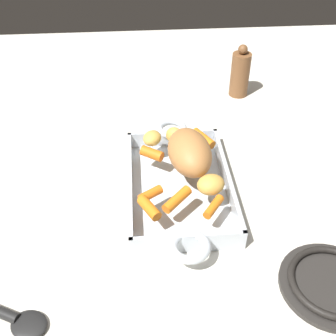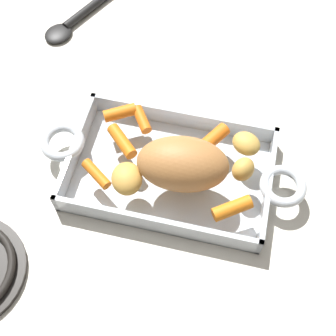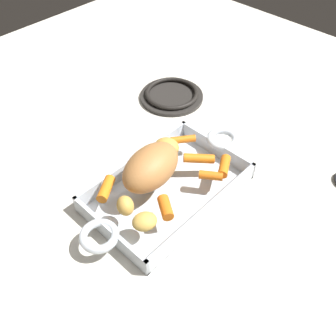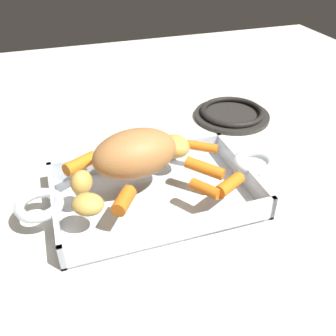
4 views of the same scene
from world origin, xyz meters
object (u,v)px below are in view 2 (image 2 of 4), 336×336
(baby_carrot_short, at_px, (232,208))
(potato_near_roast, at_px, (127,179))
(pork_roast, at_px, (183,164))
(baby_carrot_northwest, at_px, (120,113))
(serving_spoon, at_px, (80,16))
(potato_whole, at_px, (246,144))
(baby_carrot_southeast, at_px, (122,141))
(baby_carrot_long, at_px, (96,174))
(baby_carrot_center_right, at_px, (142,119))
(baby_carrot_southwest, at_px, (215,137))
(roasting_dish, at_px, (170,170))
(potato_golden_small, at_px, (243,171))

(baby_carrot_short, distance_m, potato_near_roast, 0.17)
(pork_roast, relative_size, baby_carrot_northwest, 2.56)
(serving_spoon, bearing_deg, potato_near_roast, 55.70)
(potato_whole, height_order, potato_near_roast, potato_near_roast)
(baby_carrot_southeast, bearing_deg, baby_carrot_long, -109.07)
(potato_near_roast, bearing_deg, baby_carrot_short, -3.23)
(baby_carrot_northwest, height_order, baby_carrot_center_right, baby_carrot_northwest)
(baby_carrot_southwest, distance_m, serving_spoon, 0.44)
(baby_carrot_long, height_order, baby_carrot_southwest, baby_carrot_southwest)
(baby_carrot_southeast, relative_size, potato_whole, 1.41)
(roasting_dish, distance_m, baby_carrot_southeast, 0.10)
(serving_spoon, bearing_deg, baby_carrot_center_right, 64.67)
(baby_carrot_short, height_order, baby_carrot_southwest, same)
(baby_carrot_southeast, bearing_deg, baby_carrot_northwest, 109.44)
(potato_golden_small, bearing_deg, baby_carrot_long, -167.04)
(serving_spoon, bearing_deg, potato_golden_small, 76.24)
(roasting_dish, height_order, potato_near_roast, potato_near_roast)
(roasting_dish, height_order, baby_carrot_short, baby_carrot_short)
(pork_roast, relative_size, baby_carrot_short, 2.32)
(baby_carrot_short, bearing_deg, baby_carrot_southwest, 111.89)
(baby_carrot_southeast, xyz_separation_m, potato_whole, (0.20, 0.04, 0.01))
(baby_carrot_southeast, height_order, potato_near_roast, potato_near_roast)
(baby_carrot_southeast, height_order, baby_carrot_center_right, baby_carrot_southeast)
(baby_carrot_short, distance_m, baby_carrot_southeast, 0.22)
(roasting_dish, relative_size, baby_carrot_long, 7.85)
(baby_carrot_long, relative_size, baby_carrot_center_right, 1.15)
(roasting_dish, height_order, baby_carrot_southwest, baby_carrot_southwest)
(pork_roast, bearing_deg, baby_carrot_short, -26.28)
(roasting_dish, relative_size, pork_roast, 3.16)
(roasting_dish, relative_size, potato_whole, 9.43)
(baby_carrot_long, distance_m, baby_carrot_southwest, 0.21)
(baby_carrot_southwest, distance_m, potato_whole, 0.05)
(baby_carrot_southwest, height_order, serving_spoon, baby_carrot_southwest)
(pork_roast, xyz_separation_m, baby_carrot_southwest, (0.04, 0.08, -0.03))
(potato_whole, bearing_deg, baby_carrot_southwest, 176.47)
(baby_carrot_northwest, bearing_deg, potato_near_roast, -68.99)
(baby_carrot_northwest, bearing_deg, baby_carrot_short, -31.84)
(baby_carrot_short, relative_size, baby_carrot_center_right, 1.23)
(baby_carrot_northwest, height_order, potato_near_roast, potato_near_roast)
(potato_whole, height_order, serving_spoon, potato_whole)
(potato_near_roast, bearing_deg, baby_carrot_southwest, 42.91)
(roasting_dish, relative_size, baby_carrot_northwest, 8.09)
(pork_roast, distance_m, baby_carrot_southeast, 0.12)
(baby_carrot_southeast, bearing_deg, pork_roast, -18.43)
(baby_carrot_southwest, relative_size, baby_carrot_center_right, 1.00)
(baby_carrot_northwest, xyz_separation_m, baby_carrot_southeast, (0.02, -0.06, -0.00))
(baby_carrot_short, distance_m, serving_spoon, 0.56)
(baby_carrot_short, height_order, baby_carrot_northwest, baby_carrot_short)
(serving_spoon, bearing_deg, baby_carrot_long, 49.54)
(serving_spoon, bearing_deg, potato_whole, 81.06)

